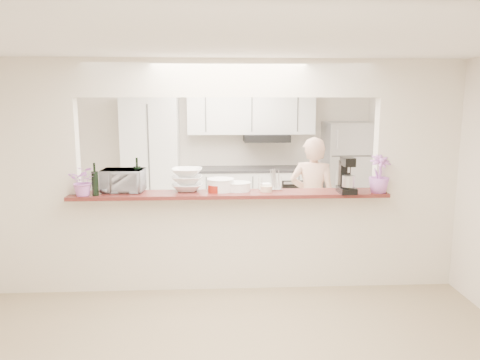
{
  "coord_description": "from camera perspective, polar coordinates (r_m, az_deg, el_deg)",
  "views": [
    {
      "loc": [
        -0.15,
        -4.99,
        2.09
      ],
      "look_at": [
        0.13,
        0.3,
        1.16
      ],
      "focal_mm": 35.0,
      "sensor_mm": 36.0,
      "label": 1
    }
  ],
  "objects": [
    {
      "name": "floor",
      "position": [
        5.42,
        -1.25,
        -12.77
      ],
      "size": [
        6.0,
        6.0,
        0.0
      ],
      "primitive_type": "plane",
      "color": "#9B8D69",
      "rests_on": "ground"
    },
    {
      "name": "tile_overlay",
      "position": [
        6.87,
        -1.66,
        -7.73
      ],
      "size": [
        5.0,
        2.9,
        0.01
      ],
      "primitive_type": "cube",
      "color": "silver",
      "rests_on": "floor"
    },
    {
      "name": "partition",
      "position": [
        5.03,
        -1.31,
        2.99
      ],
      "size": [
        5.0,
        0.15,
        2.5
      ],
      "color": "silver",
      "rests_on": "floor"
    },
    {
      "name": "bar_counter",
      "position": [
        5.22,
        -1.27,
        -6.95
      ],
      "size": [
        3.4,
        0.38,
        1.09
      ],
      "color": "silver",
      "rests_on": "floor"
    },
    {
      "name": "kitchen_cabinets",
      "position": [
        7.8,
        -3.28,
        1.71
      ],
      "size": [
        3.15,
        0.62,
        2.25
      ],
      "color": "silver",
      "rests_on": "floor"
    },
    {
      "name": "refrigerator",
      "position": [
        8.05,
        12.86,
        0.83
      ],
      "size": [
        0.75,
        0.7,
        1.7
      ],
      "primitive_type": "cube",
      "color": "#AAAAAF",
      "rests_on": "floor"
    },
    {
      "name": "flower_left",
      "position": [
        5.1,
        -18.52,
        -0.11
      ],
      "size": [
        0.29,
        0.25,
        0.31
      ],
      "primitive_type": "imported",
      "rotation": [
        0.0,
        0.0,
        -0.04
      ],
      "color": "#D16EAF",
      "rests_on": "bar_counter"
    },
    {
      "name": "wine_bottle_a",
      "position": [
        5.08,
        -17.25,
        -0.34
      ],
      "size": [
        0.07,
        0.07,
        0.34
      ],
      "color": "black",
      "rests_on": "bar_counter"
    },
    {
      "name": "wine_bottle_b",
      "position": [
        5.21,
        -12.4,
        0.23
      ],
      "size": [
        0.07,
        0.07,
        0.37
      ],
      "color": "black",
      "rests_on": "bar_counter"
    },
    {
      "name": "toaster_oven",
      "position": [
        5.22,
        -14.05,
        -0.05
      ],
      "size": [
        0.46,
        0.33,
        0.25
      ],
      "primitive_type": "imported",
      "rotation": [
        0.0,
        0.0,
        -0.06
      ],
      "color": "#B1B1B6",
      "rests_on": "bar_counter"
    },
    {
      "name": "serving_bowls",
      "position": [
        5.13,
        -6.47,
        0.02
      ],
      "size": [
        0.35,
        0.35,
        0.25
      ],
      "primitive_type": "imported",
      "rotation": [
        0.0,
        0.0,
        -0.06
      ],
      "color": "white",
      "rests_on": "bar_counter"
    },
    {
      "name": "plate_stack_a",
      "position": [
        5.11,
        -2.38,
        -0.59
      ],
      "size": [
        0.3,
        0.3,
        0.14
      ],
      "color": "white",
      "rests_on": "bar_counter"
    },
    {
      "name": "plate_stack_b",
      "position": [
        5.12,
        -0.19,
        -0.8
      ],
      "size": [
        0.27,
        0.27,
        0.09
      ],
      "color": "white",
      "rests_on": "bar_counter"
    },
    {
      "name": "red_bowl",
      "position": [
        5.06,
        -2.99,
        -1.04
      ],
      "size": [
        0.17,
        0.17,
        0.08
      ],
      "primitive_type": "cylinder",
      "color": "maroon",
      "rests_on": "bar_counter"
    },
    {
      "name": "tan_bowl",
      "position": [
        5.09,
        3.22,
        -1.07
      ],
      "size": [
        0.13,
        0.13,
        0.06
      ],
      "primitive_type": "cylinder",
      "color": "#C8AD8D",
      "rests_on": "bar_counter"
    },
    {
      "name": "utensil_caddy",
      "position": [
        5.16,
        3.68,
        -0.17
      ],
      "size": [
        0.27,
        0.19,
        0.23
      ],
      "color": "silver",
      "rests_on": "bar_counter"
    },
    {
      "name": "stand_mixer",
      "position": [
        5.12,
        12.86,
        0.39
      ],
      "size": [
        0.17,
        0.27,
        0.39
      ],
      "color": "black",
      "rests_on": "bar_counter"
    },
    {
      "name": "flower_right",
      "position": [
        5.21,
        16.62,
        0.71
      ],
      "size": [
        0.26,
        0.26,
        0.41
      ],
      "primitive_type": "imported",
      "rotation": [
        0.0,
        0.0,
        0.14
      ],
      "color": "#B062B6",
      "rests_on": "bar_counter"
    },
    {
      "name": "person",
      "position": [
        6.06,
        8.81,
        -2.45
      ],
      "size": [
        0.67,
        0.55,
        1.6
      ],
      "primitive_type": "imported",
      "rotation": [
        0.0,
        0.0,
        2.83
      ],
      "color": "#DDAC8F",
      "rests_on": "floor"
    }
  ]
}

